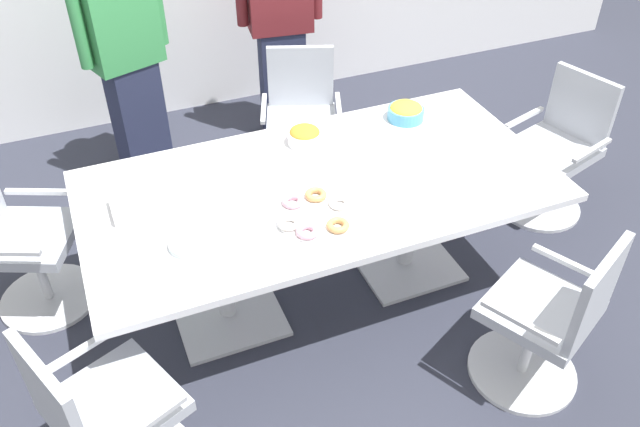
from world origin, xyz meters
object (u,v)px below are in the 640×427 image
(office_chair_3, at_px, (556,154))
(donut_platter, at_px, (314,214))
(office_chair_1, at_px, (106,421))
(snack_bowl_chips_yellow, at_px, (406,111))
(person_standing_0, at_px, (126,53))
(person_standing_1, at_px, (280,19))
(plate_stack, at_px, (192,242))
(office_chair_0, at_px, (21,246))
(napkin_pile, at_px, (132,206))
(conference_table, at_px, (320,202))
(office_chair_4, at_px, (302,127))
(office_chair_2, at_px, (548,323))
(snack_bowl_chips_orange, at_px, (305,135))

(office_chair_3, xyz_separation_m, donut_platter, (-1.82, -0.40, 0.36))
(office_chair_1, bearing_deg, snack_bowl_chips_yellow, 97.86)
(office_chair_1, distance_m, office_chair_3, 3.06)
(office_chair_3, height_order, person_standing_0, person_standing_0)
(person_standing_1, bearing_deg, plate_stack, 67.88)
(office_chair_1, height_order, snack_bowl_chips_yellow, office_chair_1)
(office_chair_0, height_order, snack_bowl_chips_yellow, office_chair_0)
(plate_stack, distance_m, napkin_pile, 0.41)
(conference_table, relative_size, plate_stack, 11.03)
(conference_table, bearing_deg, donut_platter, -117.73)
(person_standing_0, distance_m, donut_platter, 1.90)
(conference_table, bearing_deg, person_standing_1, 76.69)
(office_chair_4, height_order, donut_platter, office_chair_4)
(donut_platter, distance_m, plate_stack, 0.58)
(plate_stack, bearing_deg, donut_platter, -2.36)
(donut_platter, bearing_deg, office_chair_4, 71.65)
(office_chair_4, distance_m, napkin_pile, 1.61)
(plate_stack, xyz_separation_m, napkin_pile, (-0.21, 0.35, 0.02))
(office_chair_2, bearing_deg, office_chair_3, 24.05)
(person_standing_0, bearing_deg, plate_stack, 69.52)
(office_chair_2, bearing_deg, napkin_pile, 119.45)
(office_chair_1, xyz_separation_m, snack_bowl_chips_yellow, (1.94, 1.15, 0.39))
(office_chair_0, relative_size, office_chair_2, 1.00)
(snack_bowl_chips_orange, xyz_separation_m, napkin_pile, (-0.99, -0.25, -0.02))
(person_standing_0, bearing_deg, napkin_pile, 61.15)
(office_chair_1, bearing_deg, person_standing_0, 143.84)
(office_chair_4, bearing_deg, person_standing_1, -78.30)
(plate_stack, bearing_deg, person_standing_0, 89.12)
(office_chair_0, xyz_separation_m, person_standing_1, (1.91, 1.21, 0.49))
(office_chair_3, height_order, plate_stack, office_chair_3)
(person_standing_1, xyz_separation_m, donut_platter, (-0.54, -1.98, -0.13))
(snack_bowl_chips_yellow, bearing_deg, napkin_pile, -170.46)
(conference_table, xyz_separation_m, office_chair_3, (1.69, 0.16, -0.22))
(office_chair_3, height_order, napkin_pile, office_chair_3)
(office_chair_0, distance_m, napkin_pile, 0.80)
(office_chair_2, xyz_separation_m, person_standing_0, (-1.43, 2.56, 0.50))
(office_chair_0, bearing_deg, napkin_pile, 79.65)
(donut_platter, bearing_deg, person_standing_0, 107.08)
(napkin_pile, bearing_deg, office_chair_4, 37.84)
(conference_table, distance_m, office_chair_4, 1.15)
(office_chair_0, distance_m, snack_bowl_chips_orange, 1.62)
(office_chair_4, bearing_deg, office_chair_3, 166.32)
(conference_table, xyz_separation_m, snack_bowl_chips_yellow, (0.70, 0.40, 0.18))
(snack_bowl_chips_orange, bearing_deg, plate_stack, -142.33)
(office_chair_0, height_order, office_chair_4, same)
(office_chair_4, height_order, snack_bowl_chips_orange, office_chair_4)
(office_chair_0, xyz_separation_m, office_chair_2, (2.24, -1.51, 0.00))
(person_standing_1, distance_m, napkin_pile, 2.09)
(conference_table, bearing_deg, plate_stack, -162.64)
(conference_table, distance_m, person_standing_0, 1.73)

